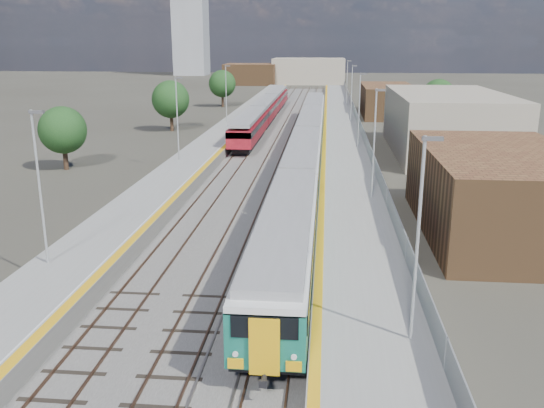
# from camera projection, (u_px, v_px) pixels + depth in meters

# --- Properties ---
(ground) EXTENTS (320.00, 320.00, 0.00)m
(ground) POSITION_uv_depth(u_px,v_px,m) (298.00, 143.00, 67.98)
(ground) COLOR #47443A
(ground) RESTS_ON ground
(ballast_bed) EXTENTS (10.50, 155.00, 0.06)m
(ballast_bed) POSITION_uv_depth(u_px,v_px,m) (280.00, 139.00, 70.57)
(ballast_bed) COLOR #565451
(ballast_bed) RESTS_ON ground
(tracks) EXTENTS (8.96, 160.00, 0.17)m
(tracks) POSITION_uv_depth(u_px,v_px,m) (286.00, 136.00, 72.10)
(tracks) COLOR #4C3323
(tracks) RESTS_ON ground
(platform_right) EXTENTS (4.70, 155.00, 8.52)m
(platform_right) POSITION_uv_depth(u_px,v_px,m) (342.00, 136.00, 69.74)
(platform_right) COLOR slate
(platform_right) RESTS_ON ground
(platform_left) EXTENTS (4.30, 155.00, 8.52)m
(platform_left) POSITION_uv_depth(u_px,v_px,m) (226.00, 134.00, 71.04)
(platform_left) COLOR slate
(platform_left) RESTS_ON ground
(buildings) EXTENTS (72.00, 185.50, 40.00)m
(buildings) POSITION_uv_depth(u_px,v_px,m) (247.00, 45.00, 151.58)
(buildings) COLOR brown
(buildings) RESTS_ON ground
(green_train) EXTENTS (2.77, 77.24, 3.05)m
(green_train) POSITION_uv_depth(u_px,v_px,m) (307.00, 142.00, 55.66)
(green_train) COLOR black
(green_train) RESTS_ON ground
(red_train) EXTENTS (2.65, 53.90, 3.35)m
(red_train) POSITION_uv_depth(u_px,v_px,m) (266.00, 109.00, 83.87)
(red_train) COLOR black
(red_train) RESTS_ON ground
(tree_a) EXTENTS (4.34, 4.34, 5.88)m
(tree_a) POSITION_uv_depth(u_px,v_px,m) (63.00, 130.00, 52.74)
(tree_a) COLOR #382619
(tree_a) RESTS_ON ground
(tree_b) EXTENTS (4.92, 4.92, 6.67)m
(tree_b) POSITION_uv_depth(u_px,v_px,m) (171.00, 99.00, 75.65)
(tree_b) COLOR #382619
(tree_b) RESTS_ON ground
(tree_c) EXTENTS (4.88, 4.88, 6.61)m
(tree_c) POSITION_uv_depth(u_px,v_px,m) (222.00, 84.00, 104.13)
(tree_c) COLOR #382619
(tree_c) RESTS_ON ground
(tree_d) EXTENTS (4.75, 4.75, 6.43)m
(tree_d) POSITION_uv_depth(u_px,v_px,m) (438.00, 96.00, 82.09)
(tree_d) COLOR #382619
(tree_d) RESTS_ON ground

